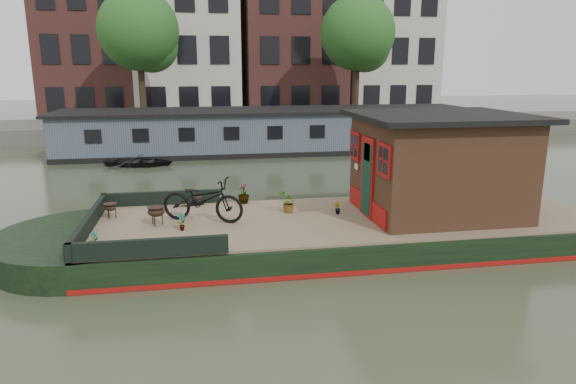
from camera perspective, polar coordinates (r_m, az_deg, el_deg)
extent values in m
plane|color=#2B3521|center=(12.58, 6.75, -5.58)|extent=(120.00, 120.00, 0.00)
cube|color=black|center=(12.48, 6.78, -4.28)|extent=(12.00, 4.00, 0.60)
cylinder|color=black|center=(12.25, -21.35, -5.52)|extent=(4.00, 4.00, 0.60)
cube|color=maroon|center=(12.56, 6.75, -5.33)|extent=(12.02, 4.02, 0.10)
cube|color=#7E684E|center=(12.39, 6.83, -2.85)|extent=(11.80, 3.80, 0.05)
cube|color=black|center=(12.08, -21.20, -3.16)|extent=(0.12, 4.00, 0.35)
cube|color=black|center=(13.72, -13.89, -0.66)|extent=(3.00, 0.12, 0.35)
cube|color=black|center=(10.05, -15.26, -6.03)|extent=(3.00, 0.12, 0.35)
cube|color=#301E12|center=(12.91, 16.38, 2.73)|extent=(3.50, 3.00, 2.30)
cube|color=black|center=(12.75, 16.75, 8.07)|extent=(4.00, 3.50, 0.12)
cube|color=maroon|center=(12.27, 8.83, 1.62)|extent=(0.06, 0.80, 1.90)
cube|color=black|center=(12.28, 8.74, 1.39)|extent=(0.04, 0.64, 1.70)
cube|color=maroon|center=(11.19, 10.66, 3.51)|extent=(0.06, 0.72, 0.72)
cube|color=maroon|center=(13.15, 7.47, 5.13)|extent=(0.06, 0.72, 0.72)
imported|color=black|center=(11.98, -9.46, -0.85)|extent=(2.06, 1.37, 1.02)
imported|color=brown|center=(11.47, -11.74, -3.24)|extent=(0.25, 0.23, 0.40)
imported|color=maroon|center=(12.56, 5.50, -1.79)|extent=(0.19, 0.20, 0.29)
imported|color=#A96331|center=(12.59, 0.02, -1.20)|extent=(0.59, 0.58, 0.49)
imported|color=maroon|center=(13.49, -4.96, -0.14)|extent=(0.35, 0.35, 0.53)
imported|color=maroon|center=(10.88, -20.73, -4.97)|extent=(0.21, 0.20, 0.34)
cylinder|color=black|center=(13.49, -9.92, -0.97)|extent=(0.20, 0.20, 0.23)
cylinder|color=black|center=(10.43, -17.26, -5.92)|extent=(0.17, 0.17, 0.19)
imported|color=black|center=(23.01, -16.17, 3.59)|extent=(3.28, 2.65, 0.60)
cube|color=#495362|center=(25.79, -2.11, 6.74)|extent=(20.00, 4.00, 2.00)
cube|color=black|center=(25.68, -2.13, 9.06)|extent=(20.40, 4.40, 0.12)
cube|color=black|center=(25.91, -2.09, 4.80)|extent=(20.00, 4.05, 0.24)
cube|color=#47443F|center=(32.26, -3.69, 7.14)|extent=(60.00, 6.00, 0.90)
cube|color=brown|center=(39.63, -21.14, 17.73)|extent=(6.00, 8.00, 15.00)
cube|color=#B7B2A3|center=(39.08, -11.29, 19.53)|extent=(7.00, 8.00, 16.50)
cube|color=brown|center=(39.64, 0.27, 18.97)|extent=(7.00, 8.00, 15.50)
cube|color=#B7B2A3|center=(41.47, 10.39, 18.87)|extent=(6.50, 8.00, 16.00)
cylinder|color=#332316|center=(30.53, -15.89, 10.90)|extent=(0.36, 0.36, 4.00)
sphere|color=#26531B|center=(30.57, -16.29, 16.89)|extent=(4.40, 4.40, 4.40)
sphere|color=#26531B|center=(30.77, -14.98, 15.45)|extent=(3.00, 3.00, 3.00)
cylinder|color=#332316|center=(31.83, 7.56, 11.39)|extent=(0.36, 0.36, 4.00)
sphere|color=#26531B|center=(31.86, 7.75, 17.15)|extent=(4.40, 4.40, 4.40)
sphere|color=#26531B|center=(32.29, 8.59, 15.65)|extent=(3.00, 3.00, 3.00)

